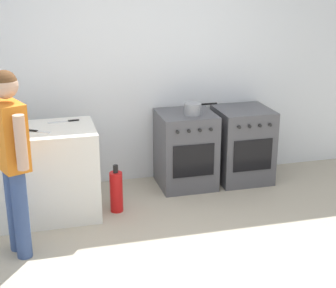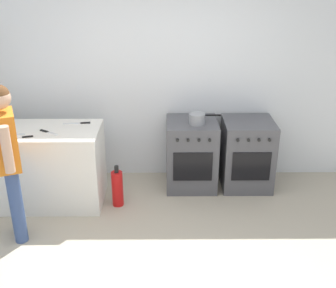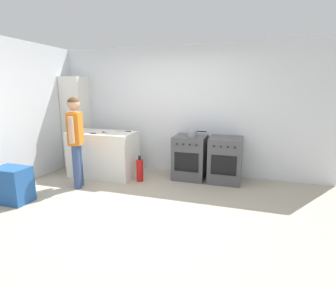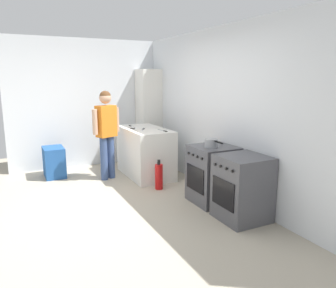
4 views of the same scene
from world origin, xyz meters
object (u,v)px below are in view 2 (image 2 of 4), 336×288
object	(u,v)px
oven_right	(247,154)
pot	(197,119)
knife_bread	(7,134)
knife_utility	(48,132)
knife_paring	(24,137)
person	(8,152)
knife_chef	(78,123)
fire_extinguisher	(117,188)
oven_left	(191,154)

from	to	relation	value
oven_right	pot	bearing A→B (deg)	-173.15
knife_bread	knife_utility	bearing A→B (deg)	7.54
knife_paring	person	xyz separation A→B (m)	(-0.01, -0.48, 0.05)
knife_chef	person	xyz separation A→B (m)	(-0.49, -0.89, 0.05)
knife_utility	oven_right	bearing A→B (deg)	11.52
pot	person	distance (m)	2.11
oven_right	fire_extinguisher	world-z (taller)	oven_right
oven_left	person	bearing A→B (deg)	-149.15
knife_utility	fire_extinguisher	distance (m)	1.00
pot	knife_utility	distance (m)	1.69
knife_paring	knife_utility	size ratio (longest dim) A/B	0.92
pot	knife_chef	world-z (taller)	pot
pot	knife_utility	size ratio (longest dim) A/B	1.62
knife_bread	person	distance (m)	0.60
knife_paring	fire_extinguisher	world-z (taller)	knife_paring
knife_paring	fire_extinguisher	xyz separation A→B (m)	(0.93, 0.12, -0.69)
knife_utility	person	bearing A→B (deg)	-109.39
pot	knife_bread	distance (m)	2.12
knife_paring	knife_chef	world-z (taller)	same
knife_bread	person	bearing A→B (deg)	-69.68
knife_bread	knife_chef	bearing A→B (deg)	25.25
oven_right	fire_extinguisher	size ratio (longest dim) A/B	1.70
knife_paring	person	world-z (taller)	person
oven_right	person	distance (m)	2.76
pot	fire_extinguisher	bearing A→B (deg)	-156.48
knife_bread	fire_extinguisher	distance (m)	1.34
person	pot	bearing A→B (deg)	28.34
knife_chef	person	world-z (taller)	person
knife_bread	knife_chef	size ratio (longest dim) A/B	1.12
pot	knife_paring	distance (m)	1.93
knife_bread	oven_right	bearing A→B (deg)	10.90
knife_paring	person	bearing A→B (deg)	-90.70
oven_left	knife_utility	bearing A→B (deg)	-163.75
oven_right	knife_bread	distance (m)	2.79
knife_utility	fire_extinguisher	size ratio (longest dim) A/B	0.45
pot	person	world-z (taller)	person
oven_left	oven_right	bearing A→B (deg)	-0.00
knife_paring	knife_bread	bearing A→B (deg)	159.04
knife_chef	knife_utility	xyz separation A→B (m)	(-0.27, -0.27, 0.00)
knife_paring	knife_chef	distance (m)	0.63
oven_left	knife_chef	distance (m)	1.42
oven_right	pot	xyz separation A→B (m)	(-0.63, -0.08, 0.49)
oven_right	pot	distance (m)	0.80
person	fire_extinguisher	xyz separation A→B (m)	(0.94, 0.60, -0.74)
pot	knife_paring	size ratio (longest dim) A/B	1.76
oven_right	knife_paring	world-z (taller)	knife_paring
knife_paring	fire_extinguisher	size ratio (longest dim) A/B	0.42
knife_utility	pot	bearing A→B (deg)	13.27
knife_utility	knife_chef	bearing A→B (deg)	45.04
knife_paring	fire_extinguisher	distance (m)	1.16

